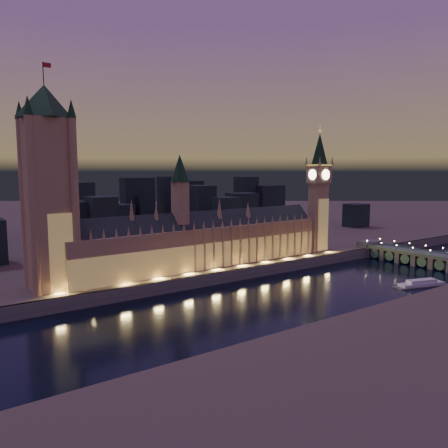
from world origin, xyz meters
TOP-DOWN VIEW (x-y plane):
  - ground_plane at (0.00, 0.00)m, footprint 2000.00×2000.00m
  - north_bank at (0.00, 520.00)m, footprint 2000.00×960.00m
  - embankment_wall at (0.00, 41.00)m, footprint 2000.00×2.50m
  - palace_of_westminster at (-7.01, 61.74)m, footprint 202.00×27.46m
  - victoria_tower at (-110.00, 61.93)m, footprint 31.68×31.68m
  - elizabeth_tower at (108.00, 61.92)m, footprint 18.00×18.00m
  - westminster_bridge at (155.93, -3.44)m, footprint 19.28×113.00m
  - river_boat at (95.93, -40.70)m, footprint 40.01×20.14m
  - city_backdrop at (36.67, 246.74)m, footprint 463.04×215.63m

SIDE VIEW (x-z plane):
  - ground_plane at x=0.00m, z-range 0.00..0.00m
  - river_boat at x=95.93m, z-range -0.69..3.81m
  - north_bank at x=0.00m, z-range 0.00..8.00m
  - embankment_wall at x=0.00m, z-range 0.00..8.00m
  - westminster_bridge at x=155.93m, z-range -1.97..13.93m
  - palace_of_westminster at x=-7.01m, z-range -12.63..65.37m
  - city_backdrop at x=36.67m, z-range -9.44..69.63m
  - elizabeth_tower at x=108.00m, z-range 13.97..119.11m
  - victoria_tower at x=-110.00m, z-range 7.61..133.26m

